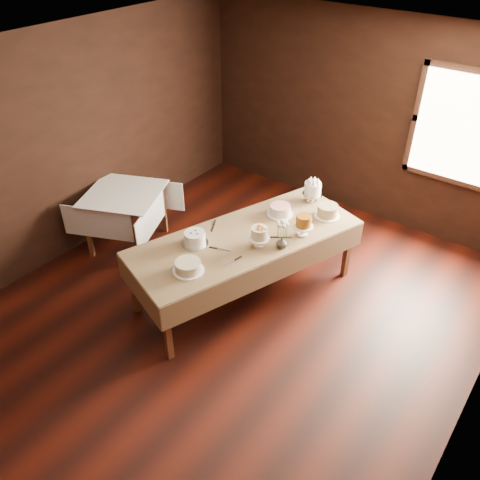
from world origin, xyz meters
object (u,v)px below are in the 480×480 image
(display_table, at_px, (246,241))
(cake_server_a, at_px, (224,250))
(cake_server_d, at_px, (284,237))
(cake_flowers, at_px, (259,238))
(cake_lattice, at_px, (280,211))
(cake_cream, at_px, (188,267))
(cake_caramel, at_px, (303,226))
(cake_speckled, at_px, (327,211))
(cake_server_e, at_px, (213,228))
(side_table, at_px, (124,199))
(cake_meringue, at_px, (312,193))
(cake_server_b, at_px, (230,263))
(cake_swirl, at_px, (195,239))
(flower_vase, at_px, (282,243))

(display_table, bearing_deg, cake_server_a, -95.72)
(cake_server_d, bearing_deg, cake_flowers, -151.37)
(cake_lattice, bearing_deg, cake_cream, -95.98)
(cake_caramel, bearing_deg, cake_flowers, -120.07)
(cake_speckled, bearing_deg, cake_server_a, -113.38)
(cake_speckled, xyz_separation_m, cake_server_e, (-0.91, -1.01, -0.06))
(cake_flowers, bearing_deg, side_table, -177.55)
(cake_meringue, bearing_deg, cake_server_e, -115.99)
(cake_server_b, height_order, cake_server_d, same)
(cake_swirl, bearing_deg, cake_lattice, 68.89)
(cake_caramel, relative_size, cake_server_e, 1.09)
(cake_meringue, distance_m, cake_flowers, 1.16)
(display_table, distance_m, flower_vase, 0.45)
(display_table, distance_m, cake_server_a, 0.35)
(cake_meringue, height_order, cake_speckled, cake_meringue)
(cake_speckled, distance_m, cake_swirl, 1.62)
(flower_vase, bearing_deg, side_table, -174.92)
(cake_swirl, relative_size, cake_server_d, 1.21)
(cake_server_b, relative_size, cake_server_e, 1.00)
(cake_server_b, bearing_deg, side_table, -90.04)
(cake_speckled, bearing_deg, side_table, -155.90)
(cake_server_b, relative_size, flower_vase, 1.90)
(cake_lattice, relative_size, cake_server_a, 1.43)
(cake_lattice, xyz_separation_m, cake_swirl, (-0.41, -1.06, 0.02))
(side_table, distance_m, cake_speckled, 2.60)
(cake_server_e, relative_size, flower_vase, 1.90)
(cake_caramel, distance_m, cake_server_b, 0.97)
(cake_caramel, relative_size, cake_cream, 0.81)
(cake_server_a, height_order, flower_vase, flower_vase)
(flower_vase, bearing_deg, cake_server_e, -169.16)
(cake_server_d, bearing_deg, display_table, 178.61)
(cake_meringue, bearing_deg, display_table, -99.75)
(cake_lattice, height_order, cake_server_a, cake_lattice)
(cake_cream, xyz_separation_m, cake_server_e, (-0.30, 0.74, -0.05))
(cake_server_a, height_order, cake_server_b, same)
(display_table, height_order, cake_cream, cake_cream)
(cake_cream, xyz_separation_m, flower_vase, (0.53, 0.90, 0.01))
(display_table, height_order, cake_server_b, cake_server_b)
(cake_lattice, bearing_deg, display_table, -94.91)
(cake_meringue, bearing_deg, cake_cream, -98.48)
(display_table, bearing_deg, cake_caramel, 40.57)
(cake_lattice, distance_m, cake_flowers, 0.68)
(cake_server_a, bearing_deg, display_table, 65.18)
(cake_speckled, xyz_separation_m, cake_cream, (-0.61, -1.76, -0.01))
(cake_flowers, bearing_deg, cake_caramel, 59.93)
(flower_vase, bearing_deg, cake_server_d, 112.65)
(cake_caramel, relative_size, cake_server_d, 1.09)
(side_table, relative_size, cake_caramel, 4.70)
(cake_speckled, height_order, cake_flowers, cake_flowers)
(side_table, distance_m, cake_server_e, 1.46)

